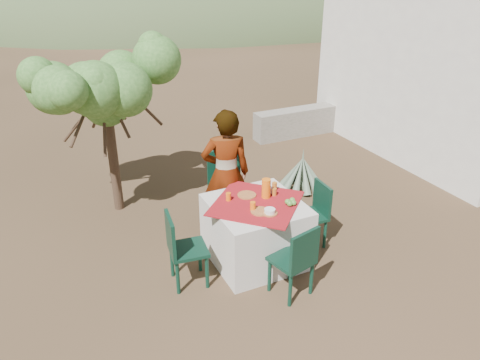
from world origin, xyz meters
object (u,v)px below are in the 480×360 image
(chair_right, at_px, (314,211))
(guesthouse, at_px, (460,65))
(person, at_px, (226,174))
(agave, at_px, (302,173))
(chair_left, at_px, (181,247))
(chair_near, at_px, (297,259))
(table, at_px, (256,231))
(chair_far, at_px, (227,184))
(juice_pitcher, at_px, (266,188))
(shrub_tree, at_px, (109,94))

(chair_right, height_order, guesthouse, guesthouse)
(person, bearing_deg, agave, -141.91)
(agave, bearing_deg, chair_left, -149.72)
(chair_near, relative_size, agave, 1.14)
(table, height_order, chair_far, chair_far)
(chair_far, distance_m, chair_right, 1.24)
(table, distance_m, juice_pitcher, 0.53)
(chair_near, xyz_separation_m, juice_pitcher, (0.10, 0.87, 0.41))
(table, xyz_separation_m, juice_pitcher, (0.16, 0.07, 0.50))
(juice_pitcher, bearing_deg, guesthouse, 19.57)
(person, relative_size, guesthouse, 0.40)
(chair_far, distance_m, chair_near, 1.78)
(chair_left, height_order, chair_right, chair_left)
(chair_right, bearing_deg, table, -87.65)
(table, height_order, agave, table)
(chair_near, relative_size, juice_pitcher, 3.69)
(table, distance_m, shrub_tree, 2.65)
(table, bearing_deg, agave, 42.00)
(chair_left, xyz_separation_m, shrub_tree, (-0.21, 2.09, 1.18))
(chair_left, bearing_deg, chair_far, -36.74)
(table, xyz_separation_m, chair_left, (-0.94, -0.07, 0.10))
(chair_left, relative_size, chair_right, 1.06)
(person, bearing_deg, juice_pitcher, 125.16)
(table, xyz_separation_m, chair_far, (0.07, 0.98, 0.17))
(person, relative_size, shrub_tree, 0.79)
(chair_right, distance_m, guesthouse, 4.77)
(chair_near, bearing_deg, agave, -137.33)
(person, xyz_separation_m, guesthouse, (5.15, 1.11, 0.66))
(table, relative_size, chair_near, 1.53)
(person, xyz_separation_m, shrub_tree, (-1.09, 1.30, 0.83))
(chair_far, distance_m, juice_pitcher, 0.97)
(shrub_tree, bearing_deg, agave, -13.88)
(guesthouse, bearing_deg, chair_far, -170.49)
(chair_far, xyz_separation_m, juice_pitcher, (0.10, -0.91, 0.32))
(person, bearing_deg, chair_near, 110.70)
(shrub_tree, bearing_deg, chair_right, -45.99)
(shrub_tree, xyz_separation_m, guesthouse, (6.24, -0.19, -0.17))
(table, bearing_deg, person, 94.84)
(chair_far, relative_size, chair_near, 1.17)
(chair_far, xyz_separation_m, chair_near, (0.00, -1.77, -0.08))
(chair_right, relative_size, shrub_tree, 0.39)
(table, height_order, shrub_tree, shrub_tree)
(agave, bearing_deg, chair_near, -123.83)
(shrub_tree, bearing_deg, chair_left, -84.38)
(chair_far, bearing_deg, chair_right, -47.49)
(chair_near, height_order, juice_pitcher, juice_pitcher)
(shrub_tree, bearing_deg, table, -60.29)
(chair_far, height_order, person, person)
(table, relative_size, shrub_tree, 0.62)
(chair_far, relative_size, agave, 1.34)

